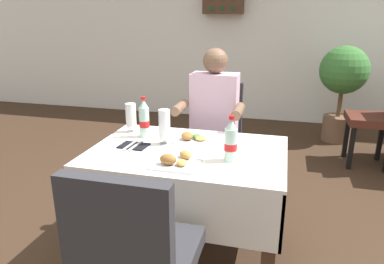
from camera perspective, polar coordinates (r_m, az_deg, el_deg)
ground_plane at (r=2.43m, az=-2.73°, el=-19.42°), size 11.00×11.00×0.00m
back_wall at (r=5.36m, az=8.74°, el=17.92°), size 11.00×0.12×2.97m
main_dining_table at (r=2.18m, az=-0.67°, el=-7.05°), size 1.16×0.80×0.72m
chair_far_diner_seat at (r=2.90m, az=3.47°, el=-0.52°), size 0.44×0.50×0.97m
chair_near_camera_side at (r=1.53m, az=-8.98°, el=-19.09°), size 0.44×0.50×0.97m
seated_diner_far at (r=2.75m, az=3.40°, el=1.86°), size 0.50×0.46×1.26m
plate_near_camera at (r=1.91m, az=-2.58°, el=-4.63°), size 0.25×0.25×0.07m
plate_far_diner at (r=2.26m, az=0.15°, el=-0.97°), size 0.22×0.22×0.06m
beer_glass_left at (r=2.18m, az=-4.48°, el=0.96°), size 0.07×0.07×0.22m
beer_glass_middle at (r=2.45m, az=-9.85°, el=2.32°), size 0.07×0.07×0.20m
cola_bottle_primary at (r=2.33m, az=-7.74°, el=2.03°), size 0.07×0.07×0.27m
cola_bottle_secondary at (r=1.93m, az=6.30°, el=-1.54°), size 0.07×0.07×0.26m
napkin_cutlery_set at (r=2.19m, az=-9.41°, el=-2.18°), size 0.18×0.19×0.01m
background_chair_left at (r=4.01m, az=28.27°, el=2.60°), size 0.50×0.44×0.97m
potted_plant_corner at (r=4.63m, az=23.22°, el=7.69°), size 0.57×0.57×1.17m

